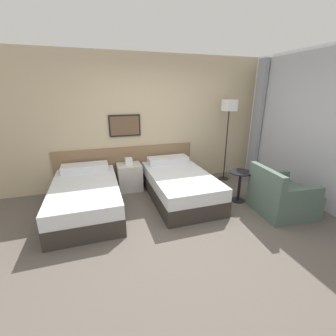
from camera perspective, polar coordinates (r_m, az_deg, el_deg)
ground_plane at (r=3.56m, az=4.12°, el=-14.69°), size 16.00×16.00×0.00m
wall_headboard at (r=4.91m, az=-4.77°, el=10.94°), size 10.00×0.10×2.70m
wall_window at (r=4.54m, az=36.93°, el=7.19°), size 0.21×4.46×2.70m
bed_near_door at (r=4.11m, az=-20.06°, el=-6.88°), size 1.08×1.90×0.63m
bed_near_window at (r=4.34m, az=2.82°, el=-4.28°), size 1.08×1.90×0.63m
nightstand at (r=4.75m, az=-9.72°, el=-2.17°), size 0.48×0.43×0.69m
floor_lamp at (r=5.16m, az=15.21°, el=13.40°), size 0.25×0.25×1.81m
side_table at (r=4.35m, az=17.75°, el=-3.14°), size 0.40×0.40×0.58m
armchair at (r=4.27m, az=26.75°, el=-6.81°), size 0.92×0.91×0.81m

